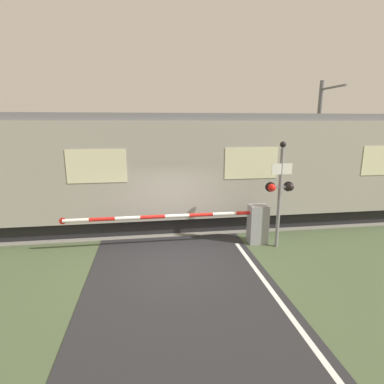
{
  "coord_description": "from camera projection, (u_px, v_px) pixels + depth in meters",
  "views": [
    {
      "loc": [
        -0.69,
        -7.74,
        3.84
      ],
      "look_at": [
        0.69,
        1.64,
        1.64
      ],
      "focal_mm": 28.0,
      "sensor_mm": 36.0,
      "label": 1
    }
  ],
  "objects": [
    {
      "name": "signal_post",
      "position": [
        280.0,
        188.0,
        9.08
      ],
      "size": [
        0.88,
        0.26,
        3.3
      ],
      "color": "gray",
      "rests_on": "ground_plane"
    },
    {
      "name": "crossing_barrier",
      "position": [
        242.0,
        223.0,
        9.58
      ],
      "size": [
        6.38,
        0.44,
        1.27
      ],
      "color": "gray",
      "rests_on": "ground_plane"
    },
    {
      "name": "track_bed",
      "position": [
        168.0,
        222.0,
        11.8
      ],
      "size": [
        36.0,
        3.2,
        0.13
      ],
      "color": "gray",
      "rests_on": "ground_plane"
    },
    {
      "name": "train",
      "position": [
        237.0,
        168.0,
        11.72
      ],
      "size": [
        18.44,
        3.13,
        4.14
      ],
      "color": "black",
      "rests_on": "ground_plane"
    },
    {
      "name": "ground_plane",
      "position": [
        176.0,
        262.0,
        8.42
      ],
      "size": [
        80.0,
        80.0,
        0.0
      ],
      "primitive_type": "plane",
      "color": "#475638"
    },
    {
      "name": "catenary_pole",
      "position": [
        317.0,
        140.0,
        14.57
      ],
      "size": [
        0.2,
        1.9,
        5.77
      ],
      "color": "slate",
      "rests_on": "ground_plane"
    }
  ]
}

